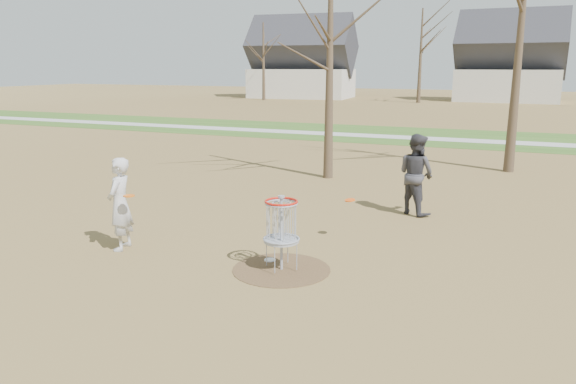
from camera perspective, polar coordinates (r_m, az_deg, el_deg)
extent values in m
plane|color=brown|center=(10.36, -0.67, -7.89)|extent=(160.00, 160.00, 0.00)
cube|color=#2D5119|center=(30.36, 15.38, 5.41)|extent=(160.00, 8.00, 0.01)
cube|color=#9E9E99|center=(29.37, 15.12, 5.22)|extent=(160.00, 1.50, 0.01)
cylinder|color=#47331E|center=(10.35, -0.67, -7.86)|extent=(1.80, 1.80, 0.01)
imported|color=beige|center=(11.70, -16.71, -1.19)|extent=(0.60, 0.77, 1.88)
imported|color=#39383E|center=(14.29, 12.88, 1.78)|extent=(1.24, 1.17, 2.02)
cylinder|color=silver|center=(10.80, -1.84, -6.90)|extent=(0.22, 0.22, 0.02)
cylinder|color=#FF550D|center=(11.88, 6.31, -0.82)|extent=(0.22, 0.22, 0.06)
cylinder|color=#E55E0C|center=(11.26, -15.86, -0.37)|extent=(0.22, 0.22, 0.02)
cylinder|color=#9EA3AD|center=(10.14, -0.68, -4.32)|extent=(0.05, 0.05, 1.35)
cylinder|color=#9EA3AD|center=(10.18, -0.68, -4.99)|extent=(0.64, 0.64, 0.04)
torus|color=#9EA3AD|center=(9.98, -0.69, -1.16)|extent=(0.60, 0.60, 0.04)
torus|color=red|center=(9.98, -0.69, -0.97)|extent=(0.60, 0.60, 0.04)
cone|color=#382B1E|center=(18.35, 4.26, 13.04)|extent=(0.32, 0.32, 7.50)
cone|color=#382B1E|center=(20.90, 22.43, 13.47)|extent=(0.36, 0.36, 8.50)
cone|color=#382B1E|center=(60.68, -2.50, 13.09)|extent=(0.36, 0.36, 8.00)
cone|color=#382B1E|center=(57.74, 13.32, 13.28)|extent=(0.40, 0.40, 9.00)
cube|color=silver|center=(65.43, 1.41, 10.97)|extent=(11.46, 7.75, 3.20)
pyramid|color=#2D2D33|center=(65.41, 1.43, 13.93)|extent=(12.01, 7.79, 3.55)
cube|color=silver|center=(62.95, 21.43, 10.04)|extent=(10.24, 7.34, 3.20)
pyramid|color=#2D2D33|center=(62.93, 21.68, 13.10)|extent=(10.74, 7.36, 3.55)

